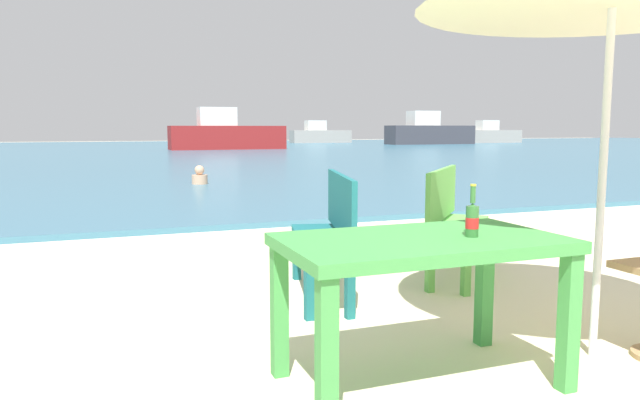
% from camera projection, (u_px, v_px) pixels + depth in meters
% --- Properties ---
extents(ground_plane, '(120.00, 120.00, 0.00)m').
position_uv_depth(ground_plane, '(602.00, 365.00, 3.26)').
color(ground_plane, beige).
extents(sea_water, '(120.00, 50.00, 0.08)m').
position_uv_depth(sea_water, '(148.00, 152.00, 31.12)').
color(sea_water, '#386B84').
rests_on(sea_water, ground_plane).
extents(picnic_table_green, '(1.40, 0.80, 0.76)m').
position_uv_depth(picnic_table_green, '(421.00, 259.00, 2.96)').
color(picnic_table_green, '#3D8C42').
rests_on(picnic_table_green, ground_plane).
extents(beer_bottle_amber, '(0.07, 0.07, 0.26)m').
position_uv_depth(beer_bottle_amber, '(472.00, 218.00, 2.95)').
color(beer_bottle_amber, '#2D662D').
rests_on(beer_bottle_amber, picnic_table_green).
extents(bench_teal_center, '(0.64, 1.25, 0.95)m').
position_uv_depth(bench_teal_center, '(329.00, 228.00, 4.53)').
color(bench_teal_center, '#196066').
rests_on(bench_teal_center, ground_plane).
extents(bench_green_left, '(1.08, 1.13, 0.95)m').
position_uv_depth(bench_green_left, '(452.00, 216.00, 5.14)').
color(bench_green_left, '#60B24C').
rests_on(bench_green_left, ground_plane).
extents(swimmer_person, '(0.34, 0.34, 0.41)m').
position_uv_depth(swimmer_person, '(200.00, 177.00, 12.96)').
color(swimmer_person, tan).
rests_on(swimmer_person, sea_water).
extents(boat_ferry, '(5.13, 1.40, 1.87)m').
position_uv_depth(boat_ferry, '(491.00, 135.00, 49.53)').
color(boat_ferry, gray).
rests_on(boat_ferry, sea_water).
extents(boat_tanker, '(6.59, 1.80, 2.40)m').
position_uv_depth(boat_tanker, '(226.00, 134.00, 34.19)').
color(boat_tanker, maroon).
rests_on(boat_tanker, sea_water).
extents(boat_fishing_trawler, '(6.88, 1.88, 2.50)m').
position_uv_depth(boat_fishing_trawler, '(429.00, 132.00, 45.11)').
color(boat_fishing_trawler, '#38383F').
rests_on(boat_fishing_trawler, sea_water).
extents(boat_sailboat, '(5.07, 1.38, 1.84)m').
position_uv_depth(boat_sailboat, '(320.00, 135.00, 49.36)').
color(boat_sailboat, gray).
rests_on(boat_sailboat, sea_water).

